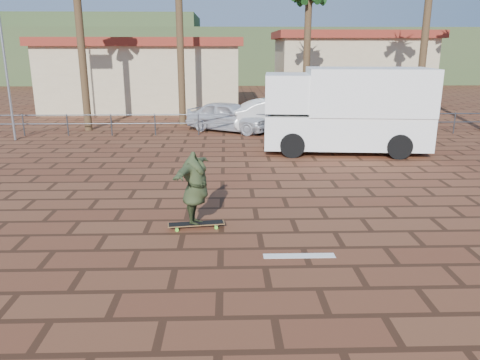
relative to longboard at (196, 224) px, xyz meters
name	(u,v)px	position (x,y,z in m)	size (l,w,h in m)	color
ground	(259,233)	(1.40, -0.31, -0.10)	(120.00, 120.00, 0.00)	brown
paint_stripe	(299,256)	(2.10, -1.51, -0.10)	(1.40, 0.22, 0.01)	white
guardrail	(242,120)	(1.40, 11.69, 0.58)	(24.06, 0.06, 1.00)	#47494F
flagpole	(4,29)	(-8.48, 10.69, 4.54)	(1.30, 0.10, 8.00)	gray
building_west	(145,74)	(-4.60, 21.69, 2.18)	(12.60, 7.60, 4.50)	beige
building_east	(350,68)	(9.40, 23.69, 2.43)	(10.60, 6.60, 5.00)	beige
hill_front	(232,55)	(1.40, 49.69, 2.90)	(70.00, 18.00, 6.00)	#384C28
hill_back	(67,47)	(-20.60, 55.69, 3.90)	(35.00, 14.00, 8.00)	#384C28
longboard	(196,224)	(0.00, 0.00, 0.00)	(1.29, 0.45, 0.12)	olive
skateboarder	(195,188)	(0.00, 0.00, 0.84)	(2.02, 0.55, 1.64)	#2F3A1F
campervan	(347,108)	(5.31, 7.99, 1.57)	(6.36, 3.17, 3.19)	white
car_silver	(229,116)	(0.82, 12.69, 0.62)	(1.70, 4.23, 1.44)	silver
car_white	(278,115)	(3.20, 12.69, 0.66)	(1.62, 4.64, 1.53)	silver
street_sign	(391,99)	(8.24, 11.51, 1.54)	(0.48, 0.10, 2.34)	gray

